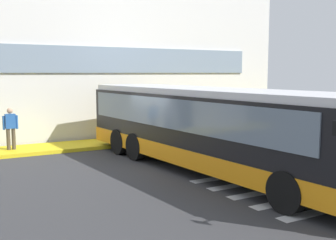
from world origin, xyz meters
The scene contains 7 objects.
ground_plane centered at (0.00, 0.00, -0.01)m, with size 80.00×90.00×0.02m, color #353538.
bay_paint_stripes centered at (2.00, -4.20, 0.00)m, with size 4.40×3.96×0.01m.
terminal_building centered at (-0.69, 11.61, 3.98)m, with size 22.50×13.80×7.98m.
boarding_curb centered at (0.00, 4.80, 0.07)m, with size 24.70×2.00×0.15m, color yellow.
bus_main_foreground centered at (1.05, -1.46, 1.34)m, with size 3.63×12.35×2.70m.
passenger_by_doorway centered at (-4.17, 4.82, 1.08)m, with size 0.59×0.24×1.68m.
safety_bollard_yellow centered at (1.83, 3.60, 0.45)m, with size 0.18×0.18×0.90m, color yellow.
Camera 1 is at (-6.52, -12.34, 3.20)m, focal length 43.86 mm.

